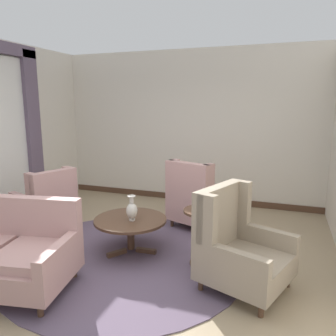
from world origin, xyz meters
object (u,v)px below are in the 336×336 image
armchair_beside_settee (197,200)px  armchair_near_window (237,247)px  coffee_table (131,224)px  porcelain_vase (132,210)px  settee (6,254)px  armchair_near_sideboard (47,205)px  side_table (203,232)px

armchair_beside_settee → armchair_near_window: bearing=138.3°
coffee_table → porcelain_vase: porcelain_vase is taller
coffee_table → armchair_beside_settee: bearing=63.6°
porcelain_vase → coffee_table: bearing=134.0°
settee → armchair_near_window: size_ratio=1.44×
armchair_near_sideboard → porcelain_vase: bearing=99.4°
armchair_near_window → side_table: size_ratio=1.53×
porcelain_vase → side_table: 0.98m
armchair_near_window → side_table: (-0.47, 0.33, -0.02)m
coffee_table → armchair_near_sideboard: (-1.57, 0.23, 0.03)m
coffee_table → armchair_near_sideboard: size_ratio=0.96×
coffee_table → side_table: side_table is taller
armchair_near_window → side_table: armchair_near_window is taller
armchair_beside_settee → side_table: (0.41, -1.26, -0.02)m
porcelain_vase → armchair_near_window: 1.48m
armchair_beside_settee → armchair_near_sideboard: armchair_beside_settee is taller
armchair_near_sideboard → side_table: armchair_near_sideboard is taller
porcelain_vase → armchair_near_sideboard: bearing=170.2°
coffee_table → armchair_near_window: bearing=-14.1°
porcelain_vase → armchair_near_sideboard: (-1.62, 0.28, -0.18)m
porcelain_vase → armchair_near_window: (1.43, -0.32, -0.17)m
coffee_table → settee: 1.54m
porcelain_vase → settee: settee is taller
coffee_table → armchair_beside_settee: armchair_beside_settee is taller
coffee_table → porcelain_vase: bearing=-46.0°
coffee_table → armchair_near_window: size_ratio=0.88×
armchair_near_window → settee: bearing=130.7°
armchair_beside_settee → armchair_near_sideboard: (-2.18, -0.99, -0.02)m
settee → side_table: (1.90, 1.21, 0.04)m
settee → armchair_near_window: bearing=9.9°
porcelain_vase → armchair_beside_settee: size_ratio=0.31×
armchair_near_sideboard → armchair_near_window: bearing=98.0°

